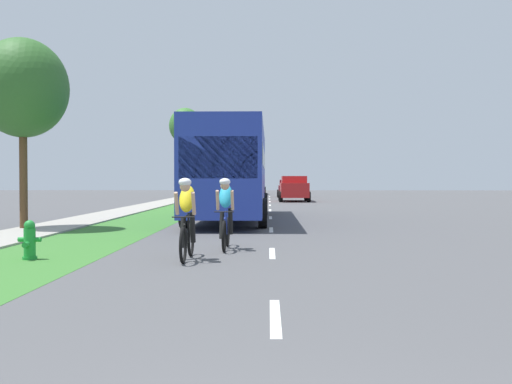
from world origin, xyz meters
The scene contains 13 objects.
ground_plane centered at (0.00, 20.00, 0.00)m, with size 120.00×120.00×0.00m, color #4C4C4F.
grass_verge centered at (-4.70, 20.00, 0.00)m, with size 2.67×70.00×0.01m, color #38722D.
sidewalk_concrete centered at (-7.00, 20.00, 0.00)m, with size 1.94×70.00×0.10m, color #9E998E.
lane_markings_center centered at (0.00, 24.00, 0.00)m, with size 0.12×52.20×0.01m.
fire_hydrant_green centered at (-4.70, 8.94, 0.37)m, with size 0.44×0.38×0.76m.
cyclist_lead centered at (-1.65, 8.94, 0.81)m, with size 0.42×1.72×1.58m.
cyclist_trailing centered at (-1.03, 10.65, 0.81)m, with size 0.42×1.72×1.58m.
bus_blue centered at (-1.51, 20.02, 1.98)m, with size 2.78×11.60×3.48m.
suv_red centered at (1.72, 38.77, 0.95)m, with size 2.15×4.70×1.79m.
sedan_maroon centered at (1.67, 48.38, 0.77)m, with size 1.98×4.30×1.52m.
pickup_silver centered at (-1.51, 58.85, 0.83)m, with size 2.22×5.10×1.64m.
street_tree_near centered at (-7.64, 15.51, 4.35)m, with size 2.77×2.77×5.89m.
street_tree_far centered at (-7.34, 47.95, 6.19)m, with size 2.83×2.83×7.79m.
Camera 1 is at (-0.07, -2.04, 1.55)m, focal length 40.34 mm.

